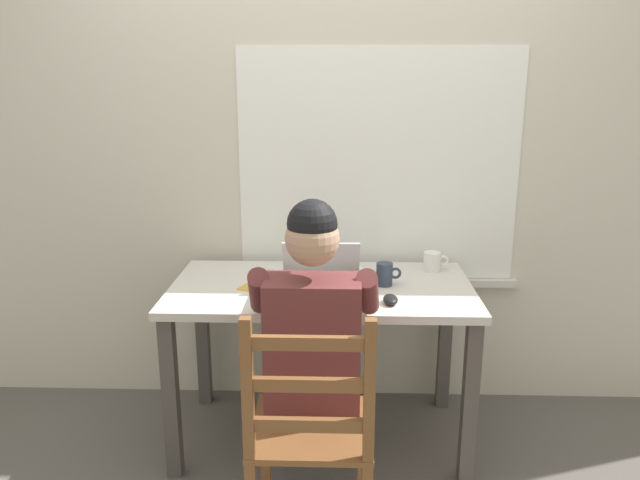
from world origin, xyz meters
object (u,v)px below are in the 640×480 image
Objects in this scene: laptop at (320,284)px; landscape_photo_print at (254,288)px; coffee_mug_white at (433,262)px; wooden_chair at (311,434)px; seated_person at (314,339)px; book_stack_main at (328,265)px; desk at (321,308)px; computer_mouse at (390,299)px; coffee_mug_dark at (385,274)px.

laptop is 0.31m from landscape_photo_print.
landscape_photo_print is at bearing 164.25° from laptop.
laptop is 0.63m from coffee_mug_white.
coffee_mug_white is (0.54, 0.93, 0.34)m from wooden_chair.
laptop reaches higher than landscape_photo_print.
seated_person is 10.54× the size of coffee_mug_white.
laptop is 1.63× the size of book_stack_main.
coffee_mug_white reaches higher than book_stack_main.
seated_person is (-0.02, -0.43, 0.04)m from desk.
computer_mouse is at bearing -117.96° from coffee_mug_white.
laptop is 2.78× the size of coffee_mug_white.
seated_person is 0.59m from book_stack_main.
landscape_photo_print is (-0.28, 0.66, 0.29)m from wooden_chair.
wooden_chair is at bearing -121.59° from computer_mouse.
landscape_photo_print is (-0.29, -0.05, 0.11)m from desk.
wooden_chair is 0.67m from laptop.
seated_person reaches higher than wooden_chair.
coffee_mug_white is at bearing 34.56° from laptop.
computer_mouse is (0.29, -0.08, -0.03)m from laptop.
seated_person is at bearing -145.03° from computer_mouse.
coffee_mug_white reaches higher than computer_mouse.
seated_person is 6.16× the size of book_stack_main.
desk is 10.23× the size of landscape_photo_print.
book_stack_main reaches higher than landscape_photo_print.
landscape_photo_print is at bearing 126.33° from seated_person.
coffee_mug_dark is at bearing 91.79° from computer_mouse.
laptop reaches higher than wooden_chair.
laptop reaches higher than book_stack_main.
coffee_mug_white is 0.50m from book_stack_main.
computer_mouse is (0.29, -0.22, 0.12)m from desk.
desk is 13.30× the size of computer_mouse.
wooden_chair is (-0.00, -0.28, -0.23)m from seated_person.
coffee_mug_white is at bearing 60.09° from wooden_chair.
book_stack_main is (-0.26, 0.37, 0.03)m from computer_mouse.
desk is at bearing 88.69° from wooden_chair.
desk is 4.03× the size of laptop.
laptop reaches higher than coffee_mug_dark.
book_stack_main is 0.38m from landscape_photo_print.
computer_mouse is 0.84× the size of coffee_mug_white.
landscape_photo_print is (-0.57, -0.06, -0.05)m from coffee_mug_dark.
book_stack_main is at bearing 53.84° from landscape_photo_print.
landscape_photo_print is (-0.28, 0.37, 0.07)m from seated_person.
landscape_photo_print is (-0.81, -0.28, -0.04)m from coffee_mug_white.
coffee_mug_white is (0.52, 0.22, 0.15)m from desk.
desk is 0.21m from laptop.
coffee_mug_dark is at bearing 55.87° from seated_person.
seated_person is at bearing -33.02° from landscape_photo_print.
computer_mouse is 0.60m from landscape_photo_print.
wooden_chair is at bearing -90.00° from seated_person.
desk is 0.38m from computer_mouse.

